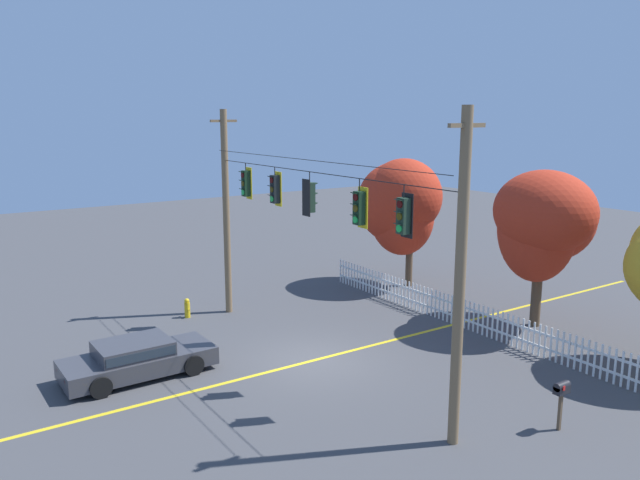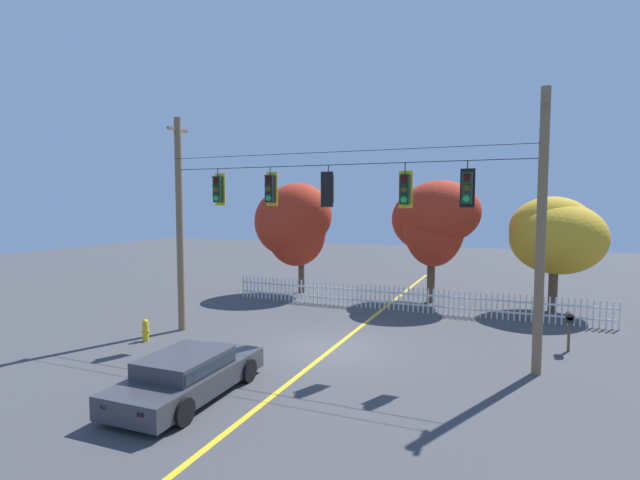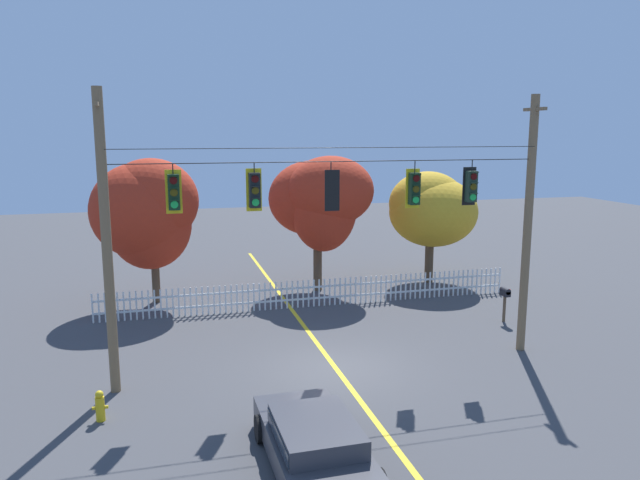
{
  "view_description": "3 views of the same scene",
  "coord_description": "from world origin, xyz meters",
  "px_view_note": "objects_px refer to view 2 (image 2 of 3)",
  "views": [
    {
      "loc": [
        16.22,
        -10.59,
        7.92
      ],
      "look_at": [
        -1.12,
        1.03,
        3.74
      ],
      "focal_mm": 35.16,
      "sensor_mm": 36.0,
      "label": 1
    },
    {
      "loc": [
        5.66,
        -14.82,
        4.94
      ],
      "look_at": [
        -1.08,
        1.46,
        3.56
      ],
      "focal_mm": 26.82,
      "sensor_mm": 36.0,
      "label": 2
    },
    {
      "loc": [
        -4.84,
        -16.38,
        7.0
      ],
      "look_at": [
        -0.2,
        1.1,
        3.75
      ],
      "focal_mm": 33.69,
      "sensor_mm": 36.0,
      "label": 3
    }
  ],
  "objects_px": {
    "traffic_signal_southbound_primary": "(218,189)",
    "traffic_signal_northbound_secondary": "(270,189)",
    "traffic_signal_westbound_side": "(328,189)",
    "traffic_signal_northbound_primary": "(467,188)",
    "parked_car": "(188,374)",
    "autumn_maple_near_fence": "(294,222)",
    "autumn_oak_far_east": "(555,235)",
    "autumn_maple_mid": "(434,218)",
    "fire_hydrant": "(146,330)",
    "traffic_signal_eastbound_side": "(405,189)",
    "roadside_mailbox": "(569,320)"
  },
  "relations": [
    {
      "from": "traffic_signal_southbound_primary",
      "to": "parked_car",
      "type": "relative_size",
      "value": 0.29
    },
    {
      "from": "autumn_maple_mid",
      "to": "traffic_signal_northbound_secondary",
      "type": "bearing_deg",
      "value": -115.74
    },
    {
      "from": "traffic_signal_westbound_side",
      "to": "traffic_signal_southbound_primary",
      "type": "bearing_deg",
      "value": 179.75
    },
    {
      "from": "traffic_signal_northbound_primary",
      "to": "parked_car",
      "type": "distance_m",
      "value": 9.41
    },
    {
      "from": "parked_car",
      "to": "roadside_mailbox",
      "type": "bearing_deg",
      "value": 40.22
    },
    {
      "from": "traffic_signal_northbound_secondary",
      "to": "roadside_mailbox",
      "type": "bearing_deg",
      "value": 15.56
    },
    {
      "from": "traffic_signal_westbound_side",
      "to": "autumn_maple_mid",
      "type": "distance_m",
      "value": 9.19
    },
    {
      "from": "autumn_maple_near_fence",
      "to": "roadside_mailbox",
      "type": "xyz_separation_m",
      "value": [
        12.81,
        -5.68,
        -2.83
      ]
    },
    {
      "from": "traffic_signal_eastbound_side",
      "to": "roadside_mailbox",
      "type": "distance_m",
      "value": 7.1
    },
    {
      "from": "traffic_signal_northbound_primary",
      "to": "parked_car",
      "type": "xyz_separation_m",
      "value": [
        -6.23,
        -5.18,
        -4.78
      ]
    },
    {
      "from": "traffic_signal_northbound_secondary",
      "to": "fire_hydrant",
      "type": "height_order",
      "value": "traffic_signal_northbound_secondary"
    },
    {
      "from": "traffic_signal_northbound_primary",
      "to": "fire_hydrant",
      "type": "distance_m",
      "value": 12.01
    },
    {
      "from": "traffic_signal_southbound_primary",
      "to": "traffic_signal_northbound_secondary",
      "type": "xyz_separation_m",
      "value": [
        2.16,
        0.0,
        -0.0
      ]
    },
    {
      "from": "traffic_signal_southbound_primary",
      "to": "traffic_signal_westbound_side",
      "type": "distance_m",
      "value": 4.35
    },
    {
      "from": "autumn_maple_mid",
      "to": "fire_hydrant",
      "type": "distance_m",
      "value": 14.04
    },
    {
      "from": "traffic_signal_eastbound_side",
      "to": "fire_hydrant",
      "type": "xyz_separation_m",
      "value": [
        -8.92,
        -1.71,
        -4.98
      ]
    },
    {
      "from": "traffic_signal_southbound_primary",
      "to": "traffic_signal_northbound_secondary",
      "type": "relative_size",
      "value": 0.99
    },
    {
      "from": "autumn_maple_near_fence",
      "to": "roadside_mailbox",
      "type": "relative_size",
      "value": 4.57
    },
    {
      "from": "traffic_signal_westbound_side",
      "to": "parked_car",
      "type": "bearing_deg",
      "value": -109.25
    },
    {
      "from": "traffic_signal_southbound_primary",
      "to": "autumn_oak_far_east",
      "type": "height_order",
      "value": "traffic_signal_southbound_primary"
    },
    {
      "from": "traffic_signal_northbound_primary",
      "to": "traffic_signal_southbound_primary",
      "type": "bearing_deg",
      "value": 180.0
    },
    {
      "from": "roadside_mailbox",
      "to": "traffic_signal_westbound_side",
      "type": "bearing_deg",
      "value": -160.11
    },
    {
      "from": "traffic_signal_northbound_secondary",
      "to": "traffic_signal_westbound_side",
      "type": "distance_m",
      "value": 2.18
    },
    {
      "from": "traffic_signal_northbound_primary",
      "to": "autumn_maple_near_fence",
      "type": "height_order",
      "value": "traffic_signal_northbound_primary"
    },
    {
      "from": "traffic_signal_northbound_secondary",
      "to": "traffic_signal_northbound_primary",
      "type": "distance_m",
      "value": 6.61
    },
    {
      "from": "traffic_signal_eastbound_side",
      "to": "traffic_signal_northbound_primary",
      "type": "relative_size",
      "value": 1.02
    },
    {
      "from": "autumn_maple_near_fence",
      "to": "roadside_mailbox",
      "type": "bearing_deg",
      "value": -23.91
    },
    {
      "from": "parked_car",
      "to": "roadside_mailbox",
      "type": "distance_m",
      "value": 12.23
    },
    {
      "from": "traffic_signal_southbound_primary",
      "to": "roadside_mailbox",
      "type": "bearing_deg",
      "value": 12.83
    },
    {
      "from": "traffic_signal_westbound_side",
      "to": "traffic_signal_northbound_primary",
      "type": "bearing_deg",
      "value": 0.24
    },
    {
      "from": "parked_car",
      "to": "traffic_signal_northbound_secondary",
      "type": "bearing_deg",
      "value": 94.2
    },
    {
      "from": "traffic_signal_westbound_side",
      "to": "roadside_mailbox",
      "type": "height_order",
      "value": "traffic_signal_westbound_side"
    },
    {
      "from": "roadside_mailbox",
      "to": "traffic_signal_northbound_secondary",
      "type": "bearing_deg",
      "value": -164.44
    },
    {
      "from": "traffic_signal_northbound_secondary",
      "to": "parked_car",
      "type": "relative_size",
      "value": 0.3
    },
    {
      "from": "autumn_maple_near_fence",
      "to": "traffic_signal_northbound_secondary",
      "type": "bearing_deg",
      "value": -69.68
    },
    {
      "from": "traffic_signal_westbound_side",
      "to": "autumn_maple_mid",
      "type": "relative_size",
      "value": 0.23
    },
    {
      "from": "autumn_oak_far_east",
      "to": "fire_hydrant",
      "type": "bearing_deg",
      "value": -141.97
    },
    {
      "from": "autumn_maple_mid",
      "to": "parked_car",
      "type": "xyz_separation_m",
      "value": [
        -3.88,
        -14.03,
        -3.57
      ]
    },
    {
      "from": "traffic_signal_northbound_primary",
      "to": "autumn_maple_mid",
      "type": "distance_m",
      "value": 9.23
    },
    {
      "from": "traffic_signal_westbound_side",
      "to": "traffic_signal_northbound_secondary",
      "type": "bearing_deg",
      "value": 179.5
    },
    {
      "from": "traffic_signal_westbound_side",
      "to": "roadside_mailbox",
      "type": "bearing_deg",
      "value": 19.89
    },
    {
      "from": "traffic_signal_northbound_primary",
      "to": "traffic_signal_westbound_side",
      "type": "bearing_deg",
      "value": -179.76
    },
    {
      "from": "autumn_maple_mid",
      "to": "autumn_oak_far_east",
      "type": "xyz_separation_m",
      "value": [
        5.36,
        0.23,
        -0.69
      ]
    },
    {
      "from": "traffic_signal_eastbound_side",
      "to": "autumn_oak_far_east",
      "type": "relative_size",
      "value": 0.27
    },
    {
      "from": "autumn_maple_near_fence",
      "to": "autumn_oak_far_east",
      "type": "distance_m",
      "value": 12.75
    },
    {
      "from": "traffic_signal_westbound_side",
      "to": "autumn_maple_near_fence",
      "type": "xyz_separation_m",
      "value": [
        -5.29,
        8.4,
        -1.49
      ]
    },
    {
      "from": "traffic_signal_southbound_primary",
      "to": "traffic_signal_westbound_side",
      "type": "height_order",
      "value": "same"
    },
    {
      "from": "traffic_signal_westbound_side",
      "to": "autumn_maple_near_fence",
      "type": "height_order",
      "value": "traffic_signal_westbound_side"
    },
    {
      "from": "traffic_signal_northbound_secondary",
      "to": "autumn_oak_far_east",
      "type": "xyz_separation_m",
      "value": [
        9.62,
        9.08,
        -1.94
      ]
    },
    {
      "from": "traffic_signal_northbound_primary",
      "to": "autumn_maple_near_fence",
      "type": "bearing_deg",
      "value": 139.19
    }
  ]
}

